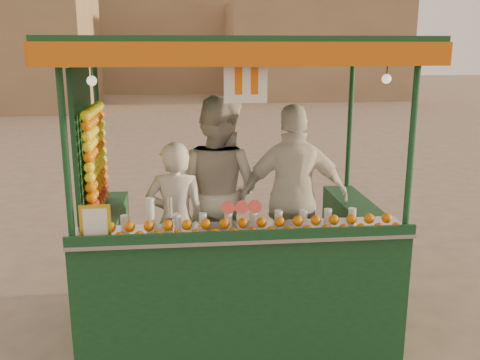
{
  "coord_description": "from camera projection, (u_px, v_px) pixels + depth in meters",
  "views": [
    {
      "loc": [
        -0.0,
        -5.11,
        2.73
      ],
      "look_at": [
        0.51,
        -0.3,
        1.51
      ],
      "focal_mm": 40.06,
      "sensor_mm": 36.0,
      "label": 1
    }
  ],
  "objects": [
    {
      "name": "ground",
      "position": [
        189.0,
        314.0,
        5.59
      ],
      "size": [
        90.0,
        90.0,
        0.0
      ],
      "primitive_type": "plane",
      "color": "brown",
      "rests_on": "ground"
    },
    {
      "name": "building_right",
      "position": [
        312.0,
        50.0,
        28.85
      ],
      "size": [
        9.0,
        6.0,
        5.0
      ],
      "primitive_type": "cube",
      "color": "#967955",
      "rests_on": "ground"
    },
    {
      "name": "building_center",
      "position": [
        149.0,
        33.0,
        33.47
      ],
      "size": [
        14.0,
        7.0,
        7.0
      ],
      "primitive_type": "cube",
      "color": "#967955",
      "rests_on": "ground"
    },
    {
      "name": "juice_cart",
      "position": [
        228.0,
        244.0,
        5.06
      ],
      "size": [
        3.08,
        2.0,
        2.8
      ],
      "color": "#0E3518",
      "rests_on": "ground"
    },
    {
      "name": "vendor_left",
      "position": [
        176.0,
        222.0,
        5.09
      ],
      "size": [
        0.6,
        0.43,
        1.55
      ],
      "rotation": [
        0.0,
        0.0,
        3.04
      ],
      "color": "beige",
      "rests_on": "ground"
    },
    {
      "name": "vendor_middle",
      "position": [
        218.0,
        192.0,
        5.41
      ],
      "size": [
        1.19,
        1.15,
        1.94
      ],
      "rotation": [
        0.0,
        0.0,
        2.52
      ],
      "color": "beige",
      "rests_on": "ground"
    },
    {
      "name": "vendor_right",
      "position": [
        294.0,
        198.0,
        5.31
      ],
      "size": [
        1.1,
        0.48,
        1.87
      ],
      "rotation": [
        0.0,
        0.0,
        3.12
      ],
      "color": "white",
      "rests_on": "ground"
    }
  ]
}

